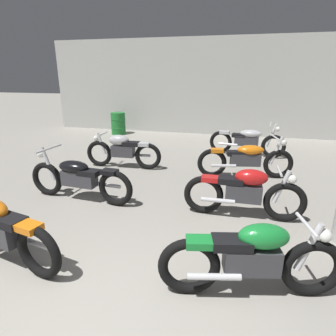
% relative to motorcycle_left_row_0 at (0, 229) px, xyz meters
% --- Properties ---
extents(back_wall, '(12.91, 0.24, 3.60)m').
position_rel_motorcycle_left_row_0_xyz_m(back_wall, '(1.48, 8.89, 1.34)').
color(back_wall, '#B2B2AD').
rests_on(back_wall, ground).
extents(motorcycle_left_row_0, '(1.95, 0.59, 0.88)m').
position_rel_motorcycle_left_row_0_xyz_m(motorcycle_left_row_0, '(0.00, 0.00, 0.00)').
color(motorcycle_left_row_0, black).
rests_on(motorcycle_left_row_0, ground).
extents(motorcycle_left_row_1, '(2.17, 0.68, 0.97)m').
position_rel_motorcycle_left_row_0_xyz_m(motorcycle_left_row_1, '(-0.06, 1.92, -0.01)').
color(motorcycle_left_row_1, black).
rests_on(motorcycle_left_row_1, ground).
extents(motorcycle_left_row_2, '(1.97, 0.48, 0.88)m').
position_rel_motorcycle_left_row_0_xyz_m(motorcycle_left_row_2, '(-0.05, 3.96, 0.00)').
color(motorcycle_left_row_2, black).
rests_on(motorcycle_left_row_2, ground).
extents(motorcycle_right_row_0, '(1.94, 0.66, 0.88)m').
position_rel_motorcycle_left_row_0_xyz_m(motorcycle_right_row_0, '(3.01, 0.19, 0.00)').
color(motorcycle_right_row_0, black).
rests_on(motorcycle_right_row_0, ground).
extents(motorcycle_right_row_1, '(1.97, 0.48, 0.88)m').
position_rel_motorcycle_left_row_0_xyz_m(motorcycle_right_row_1, '(2.92, 1.98, 0.00)').
color(motorcycle_right_row_1, black).
rests_on(motorcycle_right_row_1, ground).
extents(motorcycle_right_row_2, '(2.15, 0.77, 0.97)m').
position_rel_motorcycle_left_row_0_xyz_m(motorcycle_right_row_2, '(2.96, 3.97, -0.01)').
color(motorcycle_right_row_2, black).
rests_on(motorcycle_right_row_2, ground).
extents(motorcycle_right_row_3, '(2.17, 0.68, 0.97)m').
position_rel_motorcycle_left_row_0_xyz_m(motorcycle_right_row_3, '(3.00, 5.93, -0.01)').
color(motorcycle_right_row_3, black).
rests_on(motorcycle_right_row_3, ground).
extents(oil_drum, '(0.59, 0.59, 0.85)m').
position_rel_motorcycle_left_row_0_xyz_m(oil_drum, '(-1.91, 7.90, -0.03)').
color(oil_drum, '#1E722D').
rests_on(oil_drum, ground).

